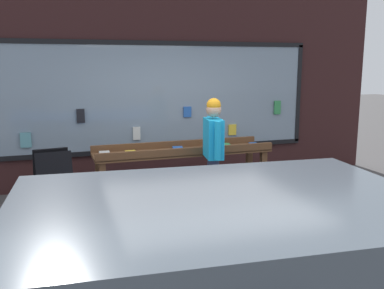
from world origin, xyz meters
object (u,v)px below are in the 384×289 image
(small_dog, at_px, (181,200))
(sandwich_board_sign, at_px, (53,183))
(display_table_main, at_px, (183,155))
(person_browsing, at_px, (213,146))

(small_dog, distance_m, sandwich_board_sign, 1.80)
(display_table_main, xyz_separation_m, small_dog, (-0.26, -0.81, -0.45))
(person_browsing, relative_size, small_dog, 2.65)
(display_table_main, bearing_deg, small_dog, -107.75)
(person_browsing, bearing_deg, small_dog, 121.36)
(small_dog, xyz_separation_m, sandwich_board_sign, (-1.66, 0.67, 0.20))
(display_table_main, height_order, small_dog, display_table_main)
(small_dog, bearing_deg, display_table_main, -21.33)
(person_browsing, height_order, small_dog, person_browsing)
(person_browsing, height_order, sandwich_board_sign, person_browsing)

